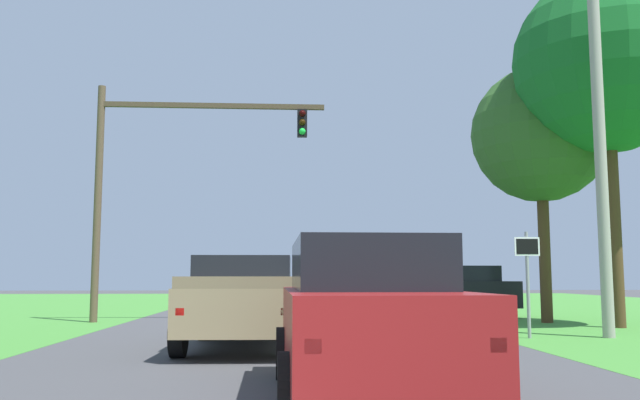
# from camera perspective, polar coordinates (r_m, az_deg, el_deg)

# --- Properties ---
(ground_plane) EXTENTS (120.00, 120.00, 0.00)m
(ground_plane) POSITION_cam_1_polar(r_m,az_deg,el_deg) (13.87, -2.99, -12.37)
(ground_plane) COLOR #424244
(red_suv_near) EXTENTS (2.11, 4.99, 1.86)m
(red_suv_near) POSITION_cam_1_polar(r_m,az_deg,el_deg) (8.16, 3.79, -9.52)
(red_suv_near) COLOR maroon
(red_suv_near) RESTS_ON ground_plane
(pickup_truck_lead) EXTENTS (2.44, 5.50, 1.82)m
(pickup_truck_lead) POSITION_cam_1_polar(r_m,az_deg,el_deg) (13.77, -6.38, -8.43)
(pickup_truck_lead) COLOR tan
(pickup_truck_lead) RESTS_ON ground_plane
(traffic_light) EXTENTS (7.39, 0.40, 7.61)m
(traffic_light) POSITION_cam_1_polar(r_m,az_deg,el_deg) (22.48, -13.41, 2.89)
(traffic_light) COLOR brown
(traffic_light) RESTS_ON ground_plane
(keep_moving_sign) EXTENTS (0.60, 0.09, 2.48)m
(keep_moving_sign) POSITION_cam_1_polar(r_m,az_deg,el_deg) (16.60, 17.12, -5.65)
(keep_moving_sign) COLOR gray
(keep_moving_sign) RESTS_ON ground_plane
(oak_tree_right) EXTENTS (4.37, 4.37, 8.17)m
(oak_tree_right) POSITION_cam_1_polar(r_m,az_deg,el_deg) (22.88, 18.10, 5.25)
(oak_tree_right) COLOR #4C351E
(oak_tree_right) RESTS_ON ground_plane
(crossing_suv_far) EXTENTS (4.66, 2.13, 1.81)m
(crossing_suv_far) POSITION_cam_1_polar(r_m,az_deg,el_deg) (24.55, 11.05, -7.48)
(crossing_suv_far) COLOR black
(crossing_suv_far) RESTS_ON ground_plane
(utility_pole_right) EXTENTS (0.28, 0.28, 8.56)m
(utility_pole_right) POSITION_cam_1_polar(r_m,az_deg,el_deg) (17.62, 22.61, 3.34)
(utility_pole_right) COLOR #9E998E
(utility_pole_right) RESTS_ON ground_plane
(extra_tree_1) EXTENTS (5.36, 5.36, 10.36)m
(extra_tree_1) POSITION_cam_1_polar(r_m,az_deg,el_deg) (21.82, 23.03, 10.63)
(extra_tree_1) COLOR #4C351E
(extra_tree_1) RESTS_ON ground_plane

